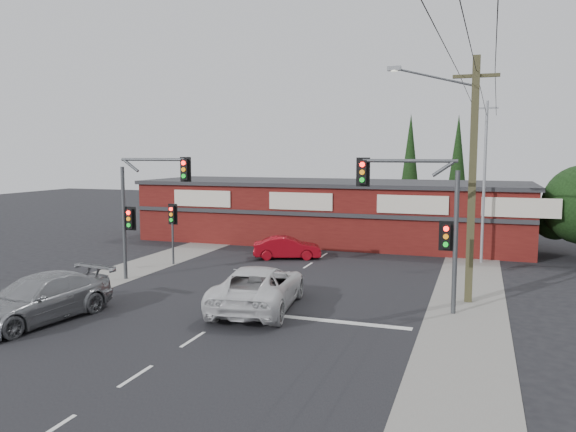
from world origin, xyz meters
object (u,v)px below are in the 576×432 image
(silver_suv, at_px, (39,299))
(white_suv, at_px, (259,287))
(red_sedan, at_px, (287,248))
(shop_building, at_px, (332,211))
(utility_pole, at_px, (469,172))

(silver_suv, bearing_deg, white_suv, 40.71)
(white_suv, height_order, red_sedan, white_suv)
(shop_building, bearing_deg, red_sedan, -95.94)
(red_sedan, bearing_deg, silver_suv, 142.48)
(silver_suv, bearing_deg, red_sedan, 81.96)
(silver_suv, relative_size, shop_building, 0.21)
(red_sedan, distance_m, utility_pole, 13.01)
(silver_suv, relative_size, red_sedan, 1.47)
(shop_building, xyz_separation_m, utility_pole, (9.36, -14.00, 3.26))
(silver_suv, xyz_separation_m, utility_pole, (14.70, 7.95, 4.56))
(silver_suv, distance_m, red_sedan, 15.31)
(white_suv, relative_size, red_sedan, 1.57)
(shop_building, bearing_deg, white_suv, -84.74)
(silver_suv, height_order, utility_pole, utility_pole)
(utility_pole, bearing_deg, red_sedan, 146.67)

